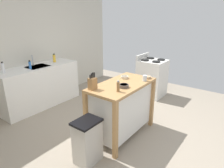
{
  "coord_description": "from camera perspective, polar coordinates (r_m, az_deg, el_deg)",
  "views": [
    {
      "loc": [
        -2.36,
        -1.49,
        1.92
      ],
      "look_at": [
        0.03,
        0.31,
        0.85
      ],
      "focal_mm": 31.46,
      "sensor_mm": 36.0,
      "label": 1
    }
  ],
  "objects": [
    {
      "name": "sink_counter",
      "position": [
        4.56,
        -20.29,
        -0.51
      ],
      "size": [
        1.72,
        0.6,
        0.89
      ],
      "color": "white",
      "rests_on": "ground"
    },
    {
      "name": "pepper_grinder",
      "position": [
        2.71,
        1.8,
        -0.67
      ],
      "size": [
        0.04,
        0.04,
        0.17
      ],
      "color": "olive",
      "rests_on": "kitchen_island"
    },
    {
      "name": "trash_bin",
      "position": [
        2.75,
        -7.12,
        -16.21
      ],
      "size": [
        0.36,
        0.28,
        0.63
      ],
      "color": "#B7B2A8",
      "rests_on": "ground"
    },
    {
      "name": "ground_plane",
      "position": [
        3.39,
        4.1,
        -14.97
      ],
      "size": [
        6.09,
        6.09,
        0.0
      ],
      "primitive_type": "plane",
      "color": "gray",
      "rests_on": "ground"
    },
    {
      "name": "drinking_cup",
      "position": [
        3.2,
        9.46,
        1.69
      ],
      "size": [
        0.07,
        0.07,
        0.09
      ],
      "color": "silver",
      "rests_on": "kitchen_island"
    },
    {
      "name": "bowl_stoneware_deep",
      "position": [
        3.29,
        3.66,
        2.0
      ],
      "size": [
        0.13,
        0.13,
        0.04
      ],
      "color": "beige",
      "rests_on": "kitchen_island"
    },
    {
      "name": "sink_faucet",
      "position": [
        4.53,
        -22.09,
        6.43
      ],
      "size": [
        0.02,
        0.02,
        0.22
      ],
      "color": "#B7BCC1",
      "rests_on": "sink_counter"
    },
    {
      "name": "bottle_dish_soap",
      "position": [
        4.15,
        -29.13,
        4.11
      ],
      "size": [
        0.05,
        0.05,
        0.21
      ],
      "color": "white",
      "rests_on": "sink_counter"
    },
    {
      "name": "bottle_spray_cleaner",
      "position": [
        4.24,
        -22.74,
        5.09
      ],
      "size": [
        0.05,
        0.05,
        0.18
      ],
      "color": "blue",
      "rests_on": "sink_counter"
    },
    {
      "name": "bowl_ceramic_small",
      "position": [
        2.89,
        3.41,
        -0.5
      ],
      "size": [
        0.15,
        0.15,
        0.05
      ],
      "color": "#564C47",
      "rests_on": "kitchen_island"
    },
    {
      "name": "kitchen_island",
      "position": [
        3.21,
        2.87,
        -6.61
      ],
      "size": [
        1.16,
        0.6,
        0.9
      ],
      "color": "#AD7F4C",
      "rests_on": "ground"
    },
    {
      "name": "bowl_ceramic_wide",
      "position": [
        3.35,
        10.17,
        1.99
      ],
      "size": [
        0.13,
        0.13,
        0.04
      ],
      "color": "tan",
      "rests_on": "kitchen_island"
    },
    {
      "name": "wall_back",
      "position": [
        4.72,
        -22.79,
        10.54
      ],
      "size": [
        4.86,
        0.1,
        2.6
      ],
      "primitive_type": "cube",
      "color": "beige",
      "rests_on": "ground"
    },
    {
      "name": "knife_block",
      "position": [
        2.8,
        -5.69,
        0.2
      ],
      "size": [
        0.11,
        0.09,
        0.25
      ],
      "color": "#9E7042",
      "rests_on": "kitchen_island"
    },
    {
      "name": "stove",
      "position": [
        4.91,
        11.49,
        1.79
      ],
      "size": [
        0.6,
        0.6,
        1.01
      ],
      "color": "white",
      "rests_on": "ground"
    },
    {
      "name": "bottle_hand_soap",
      "position": [
        4.69,
        -16.44,
        7.2
      ],
      "size": [
        0.06,
        0.06,
        0.19
      ],
      "color": "yellow",
      "rests_on": "sink_counter"
    }
  ]
}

